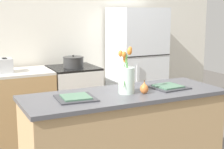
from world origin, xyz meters
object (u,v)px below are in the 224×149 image
Objects in this scene: flower_vase at (126,78)px; pear_figurine at (144,88)px; plate_setting_left at (76,98)px; toaster at (1,66)px; plate_setting_right at (168,87)px; refrigerator at (136,67)px; stove_range at (74,100)px; cooking_pot at (73,62)px.

flower_vase reaches higher than pear_figurine.
pear_figurine reaches higher than plate_setting_left.
flower_vase reaches higher than toaster.
plate_setting_left and plate_setting_right have the same top height.
toaster is (-0.36, 1.57, 0.06)m from plate_setting_left.
refrigerator reaches higher than flower_vase.
pear_figurine is at bearing -30.86° from flower_vase.
plate_setting_right is at bearing 0.00° from plate_setting_left.
stove_range is 1.06m from toaster.
flower_vase is at bearing -122.76° from refrigerator.
pear_figurine is at bearing -60.33° from toaster.
toaster is at bearing 117.22° from flower_vase.
refrigerator reaches higher than plate_setting_right.
plate_setting_left is 1.19× the size of toaster.
flower_vase reaches higher than plate_setting_right.
plate_setting_right is at bearing -77.49° from stove_range.
refrigerator is at bearing 69.75° from plate_setting_right.
cooking_pot is (-0.96, -0.03, 0.14)m from refrigerator.
plate_setting_left reaches higher than stove_range.
refrigerator is 2.21m from plate_setting_left.
cooking_pot is (-0.37, 1.58, 0.04)m from plate_setting_right.
plate_setting_left is at bearing 170.91° from pear_figurine.
plate_setting_left is 1.00× the size of plate_setting_right.
stove_range is 1.73m from flower_vase.
plate_setting_right is 2.02m from toaster.
flower_vase is 0.18m from pear_figurine.
pear_figurine is 0.43× the size of toaster.
cooking_pot is at bearing 91.61° from pear_figurine.
refrigerator is 1.72m from plate_setting_right.
toaster is 0.90m from cooking_pot.
refrigerator reaches higher than stove_range.
stove_range is 1.02m from refrigerator.
plate_setting_right is (0.36, -1.61, 0.48)m from stove_range.
stove_range is 3.23× the size of toaster.
flower_vase is at bearing -93.09° from cooking_pot.
pear_figurine reaches higher than stove_range.
plate_setting_left is at bearing -109.13° from cooking_pot.
pear_figurine is (-0.91, -1.70, 0.14)m from refrigerator.
pear_figurine is 0.33m from plate_setting_right.
plate_setting_left is at bearing -109.11° from stove_range.
toaster reaches higher than plate_setting_left.
refrigerator is 1.87m from toaster.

